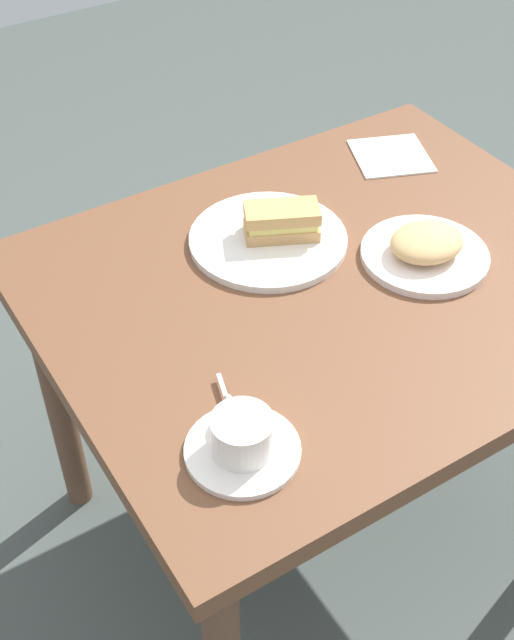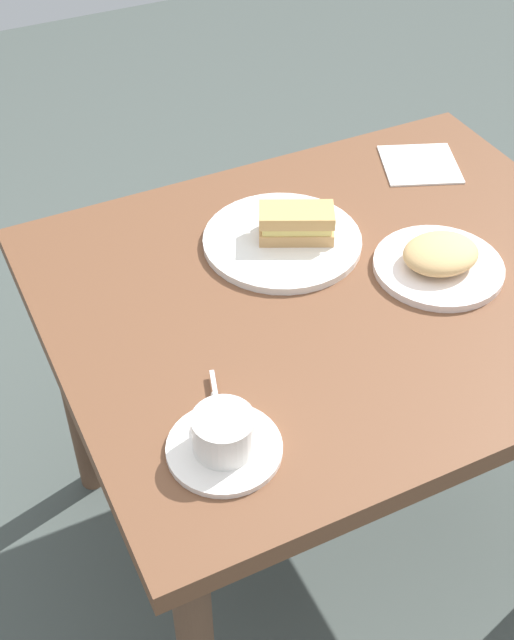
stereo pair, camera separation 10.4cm
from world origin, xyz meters
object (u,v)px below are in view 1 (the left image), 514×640
sandwich_front (282,221)px  napkin (391,156)px  sandwich_plate (268,240)px  coffee_saucer (243,450)px  side_plate (425,255)px  spoon (229,405)px  dining_table (333,316)px  coffee_cup (242,433)px

sandwich_front → napkin: (0.35, 0.12, -0.04)m
sandwich_plate → coffee_saucer: 0.48m
sandwich_plate → side_plate: (0.21, -0.19, 0.00)m
sandwich_plate → spoon: 0.41m
dining_table → napkin: napkin is taller
spoon → napkin: 0.77m
dining_table → coffee_saucer: bearing=-144.2°
dining_table → side_plate: 0.20m
side_plate → spoon: bearing=-165.2°
coffee_cup → dining_table: bearing=35.6°
coffee_cup → spoon: 0.08m
sandwich_front → coffee_saucer: sandwich_front is taller
coffee_saucer → napkin: coffee_saucer is taller
sandwich_plate → napkin: (0.37, 0.11, -0.01)m
coffee_saucer → napkin: bearing=37.0°
side_plate → coffee_saucer: bearing=-158.0°
coffee_saucer → spoon: 0.08m
sandwich_plate → spoon: spoon is taller
sandwich_front → coffee_saucer: bearing=-129.5°
coffee_saucer → napkin: 0.83m
dining_table → coffee_saucer: size_ratio=6.21×
spoon → sandwich_plate: bearing=49.4°
coffee_cup → napkin: bearing=36.9°
sandwich_plate → napkin: 0.39m
spoon → napkin: size_ratio=0.65×
coffee_saucer → napkin: (0.66, 0.50, -0.00)m
sandwich_front → dining_table: bearing=-79.4°
coffee_cup → coffee_saucer: bearing=-102.0°
sandwich_plate → side_plate: same height
sandwich_plate → coffee_cup: 0.48m
spoon → napkin: (0.64, 0.42, -0.01)m
napkin → side_plate: bearing=-118.8°
sandwich_plate → spoon: bearing=-130.6°
sandwich_plate → dining_table: bearing=-71.2°
side_plate → sandwich_plate: bearing=138.6°
sandwich_plate → coffee_cup: (-0.29, -0.39, 0.03)m
spoon → coffee_saucer: bearing=-106.8°
dining_table → side_plate: side_plate is taller
sandwich_front → side_plate: size_ratio=0.65×
sandwich_plate → napkin: size_ratio=1.92×
napkin → sandwich_front: bearing=-161.1°
napkin → coffee_saucer: bearing=-143.0°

